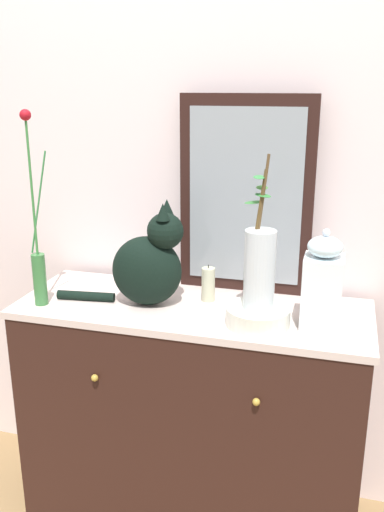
{
  "coord_description": "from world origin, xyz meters",
  "views": [
    {
      "loc": [
        0.47,
        -1.7,
        1.61
      ],
      "look_at": [
        0.0,
        0.0,
        1.06
      ],
      "focal_mm": 38.72,
      "sensor_mm": 36.0,
      "label": 1
    }
  ],
  "objects_px": {
    "bowl_porcelain": "(258,316)",
    "candle_pillar": "(208,284)",
    "vase_slim_green": "(38,257)",
    "vase_glass_clear": "(260,267)",
    "jar_lidded_porcelain": "(322,284)",
    "mirror_leaning": "(246,196)",
    "cat_sitting": "(149,264)",
    "sideboard": "(192,416)"
  },
  "relations": [
    {
      "from": "vase_slim_green",
      "to": "bowl_porcelain",
      "type": "xyz_separation_m",
      "value": [
        0.75,
        0.03,
        -0.14
      ]
    },
    {
      "from": "vase_slim_green",
      "to": "vase_glass_clear",
      "type": "xyz_separation_m",
      "value": [
        0.75,
        0.03,
        0.02
      ]
    },
    {
      "from": "sideboard",
      "to": "vase_slim_green",
      "type": "distance_m",
      "value": 0.8
    },
    {
      "from": "bowl_porcelain",
      "to": "vase_glass_clear",
      "type": "height_order",
      "value": "vase_glass_clear"
    },
    {
      "from": "sideboard",
      "to": "mirror_leaning",
      "type": "height_order",
      "value": "mirror_leaning"
    },
    {
      "from": "bowl_porcelain",
      "to": "sideboard",
      "type": "bearing_deg",
      "value": 158.92
    },
    {
      "from": "jar_lidded_porcelain",
      "to": "vase_slim_green",
      "type": "bearing_deg",
      "value": -175.7
    },
    {
      "from": "cat_sitting",
      "to": "vase_glass_clear",
      "type": "bearing_deg",
      "value": -10.1
    },
    {
      "from": "mirror_leaning",
      "to": "vase_slim_green",
      "type": "distance_m",
      "value": 0.75
    },
    {
      "from": "vase_glass_clear",
      "to": "bowl_porcelain",
      "type": "bearing_deg",
      "value": -69.08
    },
    {
      "from": "mirror_leaning",
      "to": "jar_lidded_porcelain",
      "type": "relative_size",
      "value": 2.21
    },
    {
      "from": "jar_lidded_porcelain",
      "to": "bowl_porcelain",
      "type": "bearing_deg",
      "value": -167.99
    },
    {
      "from": "bowl_porcelain",
      "to": "candle_pillar",
      "type": "xyz_separation_m",
      "value": [
        -0.2,
        0.16,
        0.03
      ]
    },
    {
      "from": "cat_sitting",
      "to": "candle_pillar",
      "type": "bearing_deg",
      "value": 24.79
    },
    {
      "from": "mirror_leaning",
      "to": "vase_glass_clear",
      "type": "relative_size",
      "value": 1.47
    },
    {
      "from": "vase_glass_clear",
      "to": "mirror_leaning",
      "type": "bearing_deg",
      "value": 108.97
    },
    {
      "from": "sideboard",
      "to": "vase_glass_clear",
      "type": "height_order",
      "value": "vase_glass_clear"
    },
    {
      "from": "bowl_porcelain",
      "to": "jar_lidded_porcelain",
      "type": "distance_m",
      "value": 0.23
    },
    {
      "from": "mirror_leaning",
      "to": "cat_sitting",
      "type": "relative_size",
      "value": 1.54
    },
    {
      "from": "vase_slim_green",
      "to": "vase_glass_clear",
      "type": "relative_size",
      "value": 1.37
    },
    {
      "from": "bowl_porcelain",
      "to": "vase_glass_clear",
      "type": "distance_m",
      "value": 0.16
    },
    {
      "from": "sideboard",
      "to": "vase_glass_clear",
      "type": "distance_m",
      "value": 0.68
    },
    {
      "from": "cat_sitting",
      "to": "bowl_porcelain",
      "type": "relative_size",
      "value": 2.23
    },
    {
      "from": "bowl_porcelain",
      "to": "candle_pillar",
      "type": "bearing_deg",
      "value": 142.0
    },
    {
      "from": "mirror_leaning",
      "to": "bowl_porcelain",
      "type": "height_order",
      "value": "mirror_leaning"
    },
    {
      "from": "cat_sitting",
      "to": "jar_lidded_porcelain",
      "type": "bearing_deg",
      "value": -2.95
    },
    {
      "from": "vase_slim_green",
      "to": "vase_glass_clear",
      "type": "bearing_deg",
      "value": 2.41
    },
    {
      "from": "sideboard",
      "to": "cat_sitting",
      "type": "bearing_deg",
      "value": -171.02
    },
    {
      "from": "mirror_leaning",
      "to": "cat_sitting",
      "type": "distance_m",
      "value": 0.42
    },
    {
      "from": "vase_glass_clear",
      "to": "jar_lidded_porcelain",
      "type": "height_order",
      "value": "vase_glass_clear"
    },
    {
      "from": "cat_sitting",
      "to": "candle_pillar",
      "type": "relative_size",
      "value": 3.44
    },
    {
      "from": "cat_sitting",
      "to": "vase_slim_green",
      "type": "height_order",
      "value": "vase_slim_green"
    },
    {
      "from": "mirror_leaning",
      "to": "vase_slim_green",
      "type": "relative_size",
      "value": 1.07
    },
    {
      "from": "cat_sitting",
      "to": "bowl_porcelain",
      "type": "bearing_deg",
      "value": -10.28
    },
    {
      "from": "mirror_leaning",
      "to": "vase_glass_clear",
      "type": "bearing_deg",
      "value": -71.03
    },
    {
      "from": "jar_lidded_porcelain",
      "to": "candle_pillar",
      "type": "relative_size",
      "value": 2.41
    },
    {
      "from": "mirror_leaning",
      "to": "sideboard",
      "type": "bearing_deg",
      "value": -124.48
    },
    {
      "from": "vase_slim_green",
      "to": "vase_glass_clear",
      "type": "distance_m",
      "value": 0.75
    },
    {
      "from": "vase_slim_green",
      "to": "bowl_porcelain",
      "type": "distance_m",
      "value": 0.76
    },
    {
      "from": "jar_lidded_porcelain",
      "to": "candle_pillar",
      "type": "distance_m",
      "value": 0.42
    },
    {
      "from": "candle_pillar",
      "to": "mirror_leaning",
      "type": "bearing_deg",
      "value": 54.95
    },
    {
      "from": "vase_slim_green",
      "to": "mirror_leaning",
      "type": "bearing_deg",
      "value": 26.81
    }
  ]
}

